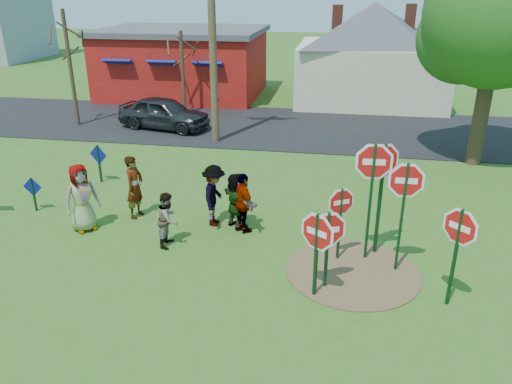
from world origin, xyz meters
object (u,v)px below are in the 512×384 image
Objects in this scene: stop_sign_b at (373,173)px; suv at (164,113)px; stop_sign_c at (405,193)px; person_b at (135,187)px; person_a at (82,198)px; stop_sign_a at (317,238)px; leafy_tree at (501,23)px; stop_sign_d at (383,172)px; utility_pole at (212,12)px.

suv is at bearing 127.06° from stop_sign_b.
stop_sign_c is at bearing -126.19° from suv.
person_b reaches higher than suv.
person_a is 10.36m from suv.
stop_sign_a is 0.27× the size of leafy_tree.
stop_sign_d is at bearing -125.52° from suv.
utility_pole reaches higher than suv.
stop_sign_b is 1.64× the size of person_a.
stop_sign_b reaches higher than person_a.
suv is (-7.78, 12.40, -0.66)m from stop_sign_a.
person_b is 0.43× the size of suv.
person_b is 0.24× the size of leafy_tree.
stop_sign_a is 1.15× the size of person_b.
stop_sign_b is at bearing -91.52° from person_b.
stop_sign_b is 1.03× the size of stop_sign_d.
stop_sign_a is 14.65m from suv.
utility_pole reaches higher than leafy_tree.
person_a is at bearing -165.40° from stop_sign_a.
person_b is 9.52m from suv.
person_b is at bearing -153.09° from suv.
leafy_tree reaches higher than stop_sign_a.
stop_sign_c reaches higher than person_b.
stop_sign_a is at bearing -110.42° from person_b.
stop_sign_d is 0.30× the size of utility_pole.
utility_pole is at bearing 125.88° from stop_sign_c.
stop_sign_a is at bearing -135.33° from suv.
utility_pole is (1.60, 8.68, 4.34)m from person_a.
stop_sign_b reaches higher than stop_sign_d.
stop_sign_c is at bearing -91.11° from stop_sign_d.
stop_sign_d is 1.64× the size of person_b.
utility_pole is 10.55m from leafy_tree.
person_a is 0.19× the size of utility_pole.
stop_sign_b is 0.41m from stop_sign_d.
stop_sign_a is 6.31m from person_b.
leafy_tree is (10.50, -1.01, -0.18)m from utility_pole.
person_b is 13.50m from leafy_tree.
person_a is at bearing -147.64° from leafy_tree.
leafy_tree reaches higher than person_a.
stop_sign_b is at bearing 147.76° from stop_sign_c.
leafy_tree is (4.17, 7.63, 2.90)m from stop_sign_d.
leafy_tree is (13.35, -2.61, 4.35)m from suv.
person_a is (-8.39, 0.73, -1.05)m from stop_sign_c.
suv is (-9.19, 10.24, -1.45)m from stop_sign_d.
stop_sign_a is at bearing -65.52° from utility_pole.
stop_sign_b is 1.69× the size of person_b.
stop_sign_b reaches higher than stop_sign_c.
stop_sign_d is at bearing -48.04° from person_a.
stop_sign_d reaches higher than suv.
stop_sign_a is 0.68× the size of stop_sign_b.
stop_sign_d reaches higher than person_b.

